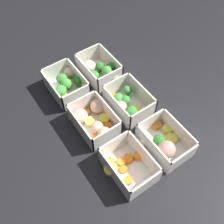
% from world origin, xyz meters
% --- Properties ---
extents(ground_plane, '(4.00, 4.00, 0.00)m').
position_xyz_m(ground_plane, '(0.00, 0.00, 0.00)').
color(ground_plane, black).
extents(container_near_left, '(0.16, 0.12, 0.07)m').
position_xyz_m(container_near_left, '(-0.17, -0.06, 0.03)').
color(container_near_left, silver).
rests_on(container_near_left, ground_plane).
extents(container_near_center, '(0.15, 0.11, 0.07)m').
position_xyz_m(container_near_center, '(-0.00, -0.06, 0.03)').
color(container_near_center, silver).
rests_on(container_near_center, ground_plane).
extents(container_near_right, '(0.16, 0.11, 0.07)m').
position_xyz_m(container_near_right, '(0.16, -0.07, 0.03)').
color(container_near_right, silver).
rests_on(container_near_right, ground_plane).
extents(container_far_left, '(0.15, 0.12, 0.07)m').
position_xyz_m(container_far_left, '(-0.17, 0.07, 0.02)').
color(container_far_left, silver).
rests_on(container_far_left, ground_plane).
extents(container_far_center, '(0.16, 0.13, 0.07)m').
position_xyz_m(container_far_center, '(0.00, 0.06, 0.02)').
color(container_far_center, silver).
rests_on(container_far_center, ground_plane).
extents(container_far_right, '(0.15, 0.12, 0.07)m').
position_xyz_m(container_far_right, '(0.18, 0.06, 0.03)').
color(container_far_right, silver).
rests_on(container_far_right, ground_plane).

